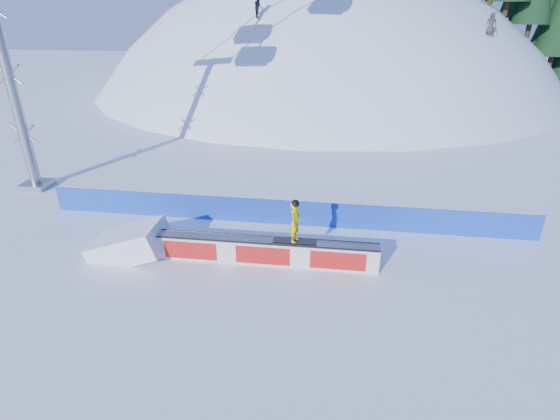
# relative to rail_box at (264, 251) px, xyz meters

# --- Properties ---
(ground) EXTENTS (160.00, 160.00, 0.00)m
(ground) POSITION_rel_rail_box_xyz_m (0.29, -1.13, -0.52)
(ground) COLOR white
(ground) RESTS_ON ground
(snow_hill) EXTENTS (64.00, 64.00, 64.00)m
(snow_hill) POSITION_rel_rail_box_xyz_m (0.29, 40.87, -18.52)
(snow_hill) COLOR white
(snow_hill) RESTS_ON ground
(safety_fence) EXTENTS (22.05, 0.05, 1.30)m
(safety_fence) POSITION_rel_rail_box_xyz_m (0.29, 3.37, 0.09)
(safety_fence) COLOR blue
(safety_fence) RESTS_ON ground
(rail_box) EXTENTS (8.74, 0.69, 1.05)m
(rail_box) POSITION_rel_rail_box_xyz_m (0.00, 0.00, 0.00)
(rail_box) COLOR silver
(rail_box) RESTS_ON ground
(snow_ramp) EXTENTS (3.08, 1.94, 1.91)m
(snow_ramp) POSITION_rel_rail_box_xyz_m (-5.46, -0.05, -0.52)
(snow_ramp) COLOR white
(snow_ramp) RESTS_ON ground
(snowboarder) EXTENTS (1.64, 0.65, 1.71)m
(snowboarder) POSITION_rel_rail_box_xyz_m (1.19, 0.01, 1.37)
(snowboarder) COLOR black
(snowboarder) RESTS_ON rail_box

